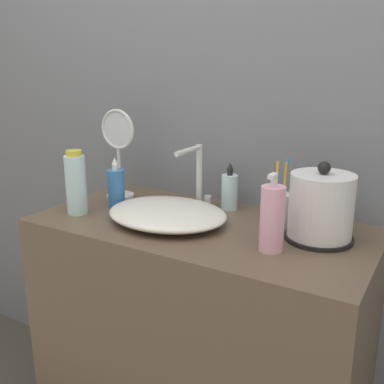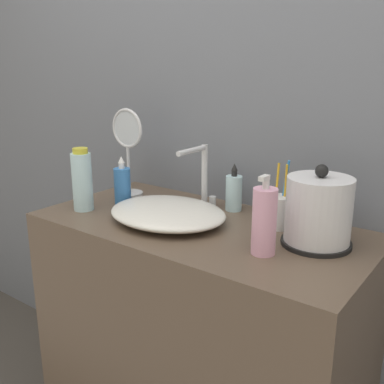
{
  "view_description": "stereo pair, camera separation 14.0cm",
  "coord_description": "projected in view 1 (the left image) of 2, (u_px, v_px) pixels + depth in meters",
  "views": [
    {
      "loc": [
        0.66,
        -0.9,
        1.4
      ],
      "look_at": [
        -0.03,
        0.26,
        1.01
      ],
      "focal_mm": 42.0,
      "sensor_mm": 36.0,
      "label": 1
    },
    {
      "loc": [
        0.77,
        -0.82,
        1.4
      ],
      "look_at": [
        -0.03,
        0.26,
        1.01
      ],
      "focal_mm": 42.0,
      "sensor_mm": 36.0,
      "label": 2
    }
  ],
  "objects": [
    {
      "name": "sink_basin",
      "position": [
        167.0,
        213.0,
        1.42
      ],
      "size": [
        0.39,
        0.32,
        0.06
      ],
      "color": "silver",
      "rests_on": "vanity_counter"
    },
    {
      "name": "faucet",
      "position": [
        198.0,
        172.0,
        1.55
      ],
      "size": [
        0.06,
        0.16,
        0.22
      ],
      "color": "silver",
      "rests_on": "vanity_counter"
    },
    {
      "name": "toothbrush_cup",
      "position": [
        279.0,
        208.0,
        1.39
      ],
      "size": [
        0.08,
        0.08,
        0.21
      ],
      "color": "silver",
      "rests_on": "vanity_counter"
    },
    {
      "name": "shampoo_bottle",
      "position": [
        230.0,
        191.0,
        1.54
      ],
      "size": [
        0.06,
        0.06,
        0.16
      ],
      "color": "silver",
      "rests_on": "vanity_counter"
    },
    {
      "name": "electric_kettle",
      "position": [
        321.0,
        209.0,
        1.26
      ],
      "size": [
        0.19,
        0.19,
        0.23
      ],
      "color": "black",
      "rests_on": "vanity_counter"
    },
    {
      "name": "hand_cream_bottle",
      "position": [
        116.0,
        187.0,
        1.56
      ],
      "size": [
        0.06,
        0.06,
        0.18
      ],
      "color": "#3370B7",
      "rests_on": "vanity_counter"
    },
    {
      "name": "wall_back",
      "position": [
        241.0,
        94.0,
        1.54
      ],
      "size": [
        6.0,
        0.04,
        2.6
      ],
      "color": "slate",
      "rests_on": "ground_plane"
    },
    {
      "name": "vanity_mirror",
      "position": [
        118.0,
        147.0,
        1.65
      ],
      "size": [
        0.15,
        0.1,
        0.33
      ],
      "color": "silver",
      "rests_on": "vanity_counter"
    },
    {
      "name": "mouthwash_bottle",
      "position": [
        76.0,
        183.0,
        1.49
      ],
      "size": [
        0.07,
        0.07,
        0.22
      ],
      "color": "silver",
      "rests_on": "vanity_counter"
    },
    {
      "name": "lotion_bottle",
      "position": [
        272.0,
        218.0,
        1.19
      ],
      "size": [
        0.06,
        0.06,
        0.22
      ],
      "color": "#EAA8C6",
      "rests_on": "vanity_counter"
    },
    {
      "name": "vanity_counter",
      "position": [
        199.0,
        349.0,
        1.54
      ],
      "size": [
        1.06,
        0.53,
        0.91
      ],
      "color": "brown",
      "rests_on": "ground_plane"
    }
  ]
}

